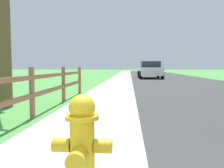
# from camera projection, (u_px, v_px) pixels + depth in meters

# --- Properties ---
(ground_plane) EXTENTS (120.00, 120.00, 0.00)m
(ground_plane) POSITION_uv_depth(u_px,v_px,m) (131.00, 77.00, 25.06)
(ground_plane) COLOR #4A8D3F
(road_asphalt) EXTENTS (7.00, 66.00, 0.01)m
(road_asphalt) POSITION_uv_depth(u_px,v_px,m) (161.00, 76.00, 26.79)
(road_asphalt) COLOR #333333
(road_asphalt) RESTS_ON ground
(curb_concrete) EXTENTS (6.00, 66.00, 0.01)m
(curb_concrete) POSITION_uv_depth(u_px,v_px,m) (106.00, 76.00, 27.28)
(curb_concrete) COLOR #A8B097
(curb_concrete) RESTS_ON ground
(grass_verge) EXTENTS (5.00, 66.00, 0.00)m
(grass_verge) POSITION_uv_depth(u_px,v_px,m) (93.00, 76.00, 27.39)
(grass_verge) COLOR #4A8D3F
(grass_verge) RESTS_ON ground
(fire_hydrant) EXTENTS (0.49, 0.42, 0.86)m
(fire_hydrant) POSITION_uv_depth(u_px,v_px,m) (82.00, 146.00, 1.87)
(fire_hydrant) COLOR yellow
(fire_hydrant) RESTS_ON ground
(rail_fence) EXTENTS (0.11, 9.29, 1.08)m
(rail_fence) POSITION_uv_depth(u_px,v_px,m) (32.00, 89.00, 4.76)
(rail_fence) COLOR #8E5C41
(rail_fence) RESTS_ON ground
(parked_suv_white) EXTENTS (2.20, 4.62, 1.57)m
(parked_suv_white) POSITION_uv_depth(u_px,v_px,m) (150.00, 70.00, 21.64)
(parked_suv_white) COLOR white
(parked_suv_white) RESTS_ON ground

